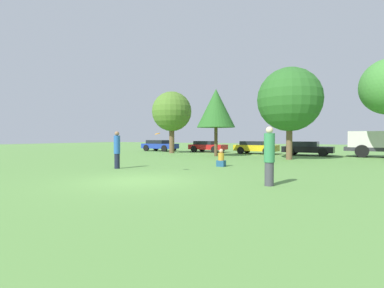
{
  "coord_description": "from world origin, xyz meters",
  "views": [
    {
      "loc": [
        7.0,
        -8.24,
        1.62
      ],
      "look_at": [
        0.41,
        3.24,
        1.3
      ],
      "focal_mm": 27.01,
      "sensor_mm": 36.0,
      "label": 1
    }
  ],
  "objects": [
    {
      "name": "ground_plane",
      "position": [
        0.0,
        0.0,
        0.0
      ],
      "size": [
        120.0,
        120.0,
        0.0
      ],
      "primitive_type": "plane",
      "color": "#5B8E42"
    },
    {
      "name": "person_thrower",
      "position": [
        -3.66,
        2.62,
        0.97
      ],
      "size": [
        0.32,
        0.32,
        1.91
      ],
      "rotation": [
        0.0,
        0.0,
        -0.16
      ],
      "color": "#191E33",
      "rests_on": "ground"
    },
    {
      "name": "person_catcher",
      "position": [
        4.48,
        1.29,
        1.0
      ],
      "size": [
        0.35,
        0.35,
        1.96
      ],
      "rotation": [
        0.0,
        0.0,
        2.98
      ],
      "color": "#3F3F47",
      "rests_on": "ground"
    },
    {
      "name": "frisbee",
      "position": [
        -0.79,
        2.2,
        1.77
      ],
      "size": [
        0.25,
        0.25,
        0.1
      ],
      "color": "orange"
    },
    {
      "name": "bystander_sitting",
      "position": [
        0.54,
        6.21,
        0.4
      ],
      "size": [
        0.43,
        0.36,
        0.97
      ],
      "color": "navy",
      "rests_on": "ground"
    },
    {
      "name": "tree_0",
      "position": [
        -9.12,
        15.77,
        4.13
      ],
      "size": [
        3.95,
        3.95,
        6.14
      ],
      "color": "brown",
      "rests_on": "ground"
    },
    {
      "name": "tree_1",
      "position": [
        -3.34,
        13.81,
        4.02
      ],
      "size": [
        3.22,
        3.22,
        5.65
      ],
      "color": "brown",
      "rests_on": "ground"
    },
    {
      "name": "tree_2",
      "position": [
        2.77,
        13.13,
        4.28
      ],
      "size": [
        4.54,
        4.54,
        6.57
      ],
      "color": "brown",
      "rests_on": "ground"
    },
    {
      "name": "parked_car_blue",
      "position": [
        -12.66,
        18.51,
        0.68
      ],
      "size": [
        4.12,
        2.05,
        1.26
      ],
      "rotation": [
        0.0,
        0.0,
        -0.01
      ],
      "color": "#1E389E",
      "rests_on": "ground"
    },
    {
      "name": "parked_car_red",
      "position": [
        -6.91,
        19.28,
        0.64
      ],
      "size": [
        3.9,
        2.07,
        1.18
      ],
      "rotation": [
        0.0,
        0.0,
        -0.01
      ],
      "color": "red",
      "rests_on": "ground"
    },
    {
      "name": "parked_car_yellow",
      "position": [
        -1.44,
        18.68,
        0.66
      ],
      "size": [
        4.02,
        2.01,
        1.21
      ],
      "rotation": [
        0.0,
        0.0,
        -0.01
      ],
      "color": "gold",
      "rests_on": "ground"
    },
    {
      "name": "parked_car_black",
      "position": [
        3.17,
        18.58,
        0.65
      ],
      "size": [
        4.15,
        2.01,
        1.22
      ],
      "rotation": [
        0.0,
        0.0,
        -0.01
      ],
      "color": "black",
      "rests_on": "ground"
    },
    {
      "name": "delivery_truck_grey",
      "position": [
        8.85,
        18.98,
        1.2
      ],
      "size": [
        5.7,
        2.3,
        2.07
      ],
      "rotation": [
        0.0,
        0.0,
        -0.01
      ],
      "color": "#2D2D33",
      "rests_on": "ground"
    }
  ]
}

